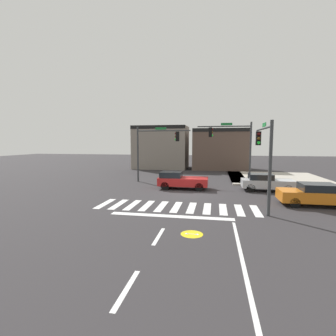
{
  "coord_description": "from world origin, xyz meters",
  "views": [
    {
      "loc": [
        2.32,
        -19.72,
        4.01
      ],
      "look_at": [
        -1.37,
        -0.02,
        1.98
      ],
      "focal_mm": 26.96,
      "sensor_mm": 36.0,
      "label": 1
    }
  ],
  "objects_px": {
    "traffic_signal_northwest": "(156,144)",
    "car_silver": "(266,182)",
    "traffic_signal_northeast": "(232,141)",
    "traffic_signal_southeast": "(264,148)",
    "car_red": "(181,180)",
    "car_orange": "(318,194)"
  },
  "relations": [
    {
      "from": "traffic_signal_northeast",
      "to": "car_orange",
      "type": "xyz_separation_m",
      "value": [
        4.81,
        -8.56,
        -3.45
      ]
    },
    {
      "from": "traffic_signal_northeast",
      "to": "car_silver",
      "type": "relative_size",
      "value": 1.46
    },
    {
      "from": "traffic_signal_southeast",
      "to": "car_red",
      "type": "relative_size",
      "value": 1.23
    },
    {
      "from": "car_orange",
      "to": "car_silver",
      "type": "bearing_deg",
      "value": -63.64
    },
    {
      "from": "traffic_signal_northwest",
      "to": "car_silver",
      "type": "bearing_deg",
      "value": -16.47
    },
    {
      "from": "traffic_signal_southeast",
      "to": "car_orange",
      "type": "relative_size",
      "value": 1.12
    },
    {
      "from": "car_silver",
      "to": "car_red",
      "type": "distance_m",
      "value": 7.08
    },
    {
      "from": "traffic_signal_southeast",
      "to": "car_orange",
      "type": "bearing_deg",
      "value": -73.69
    },
    {
      "from": "car_silver",
      "to": "car_red",
      "type": "xyz_separation_m",
      "value": [
        -7.07,
        -0.32,
        0.02
      ]
    },
    {
      "from": "traffic_signal_northeast",
      "to": "traffic_signal_northwest",
      "type": "bearing_deg",
      "value": 7.66
    },
    {
      "from": "car_orange",
      "to": "traffic_signal_northeast",
      "type": "bearing_deg",
      "value": -60.68
    },
    {
      "from": "traffic_signal_northeast",
      "to": "car_red",
      "type": "bearing_deg",
      "value": 43.55
    },
    {
      "from": "traffic_signal_northwest",
      "to": "car_orange",
      "type": "distance_m",
      "value": 14.79
    },
    {
      "from": "traffic_signal_southeast",
      "to": "car_silver",
      "type": "distance_m",
      "value": 6.44
    },
    {
      "from": "traffic_signal_northeast",
      "to": "car_silver",
      "type": "xyz_separation_m",
      "value": [
        2.54,
        -3.98,
        -3.44
      ]
    },
    {
      "from": "traffic_signal_northeast",
      "to": "car_red",
      "type": "relative_size",
      "value": 1.42
    },
    {
      "from": "traffic_signal_northwest",
      "to": "car_silver",
      "type": "xyz_separation_m",
      "value": [
        10.06,
        -2.97,
        -3.17
      ]
    },
    {
      "from": "car_silver",
      "to": "car_red",
      "type": "height_order",
      "value": "car_red"
    },
    {
      "from": "car_orange",
      "to": "car_red",
      "type": "distance_m",
      "value": 10.26
    },
    {
      "from": "traffic_signal_northeast",
      "to": "traffic_signal_northwest",
      "type": "relative_size",
      "value": 1.07
    },
    {
      "from": "car_silver",
      "to": "traffic_signal_northwest",
      "type": "bearing_deg",
      "value": 163.53
    },
    {
      "from": "car_silver",
      "to": "car_orange",
      "type": "bearing_deg",
      "value": -63.64
    }
  ]
}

